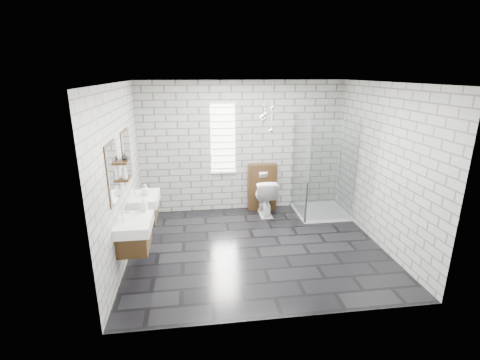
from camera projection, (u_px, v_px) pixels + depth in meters
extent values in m
cube|color=black|center=(256.00, 248.00, 5.91)|extent=(4.20, 3.60, 0.02)
cube|color=white|center=(259.00, 82.00, 5.10)|extent=(4.20, 3.60, 0.02)
cube|color=#A1A19B|center=(242.00, 147.00, 7.22)|extent=(4.20, 0.02, 2.70)
cube|color=#A1A19B|center=(287.00, 216.00, 3.80)|extent=(4.20, 0.02, 2.70)
cube|color=#A1A19B|center=(120.00, 176.00, 5.24)|extent=(0.02, 3.60, 2.70)
cube|color=#A1A19B|center=(382.00, 166.00, 5.77)|extent=(0.02, 3.60, 2.70)
cube|color=#3D2812|center=(135.00, 239.00, 5.00)|extent=(0.42, 0.62, 0.30)
cube|color=silver|center=(149.00, 236.00, 5.02)|extent=(0.02, 0.35, 0.01)
cube|color=white|center=(135.00, 225.00, 4.94)|extent=(0.47, 0.70, 0.15)
cylinder|color=silver|center=(123.00, 216.00, 4.88)|extent=(0.04, 0.04, 0.12)
cylinder|color=silver|center=(126.00, 213.00, 4.87)|extent=(0.10, 0.02, 0.02)
cube|color=white|center=(113.00, 173.00, 4.68)|extent=(0.03, 0.55, 0.80)
cube|color=#3D2812|center=(112.00, 173.00, 4.68)|extent=(0.01, 0.59, 0.84)
cube|color=#3D2812|center=(144.00, 211.00, 5.99)|extent=(0.42, 0.62, 0.30)
cube|color=silver|center=(156.00, 209.00, 6.01)|extent=(0.02, 0.35, 0.01)
cube|color=white|center=(144.00, 199.00, 5.93)|extent=(0.47, 0.70, 0.15)
cylinder|color=silver|center=(134.00, 192.00, 5.87)|extent=(0.04, 0.04, 0.12)
cylinder|color=silver|center=(137.00, 189.00, 5.86)|extent=(0.10, 0.02, 0.02)
cube|color=white|center=(127.00, 155.00, 5.67)|extent=(0.03, 0.55, 0.80)
cube|color=#3D2812|center=(126.00, 155.00, 5.67)|extent=(0.01, 0.59, 0.84)
cube|color=#3D2812|center=(125.00, 179.00, 5.21)|extent=(0.14, 0.30, 0.03)
cube|color=#3D2812|center=(124.00, 162.00, 5.14)|extent=(0.14, 0.30, 0.03)
cube|color=white|center=(223.00, 138.00, 7.09)|extent=(0.50, 0.02, 1.40)
cube|color=silver|center=(222.00, 103.00, 6.86)|extent=(0.56, 0.04, 0.04)
cube|color=silver|center=(223.00, 172.00, 7.29)|extent=(0.56, 0.04, 0.04)
cube|color=silver|center=(223.00, 168.00, 7.26)|extent=(0.48, 0.01, 0.02)
cube|color=silver|center=(223.00, 162.00, 7.21)|extent=(0.48, 0.01, 0.02)
cube|color=silver|center=(223.00, 155.00, 7.17)|extent=(0.48, 0.01, 0.02)
cube|color=silver|center=(223.00, 149.00, 7.13)|extent=(0.48, 0.01, 0.02)
cube|color=silver|center=(223.00, 142.00, 7.09)|extent=(0.48, 0.01, 0.02)
cube|color=silver|center=(223.00, 135.00, 7.05)|extent=(0.48, 0.01, 0.02)
cube|color=silver|center=(223.00, 128.00, 7.01)|extent=(0.48, 0.01, 0.02)
cube|color=silver|center=(223.00, 121.00, 6.96)|extent=(0.48, 0.01, 0.02)
cube|color=silver|center=(223.00, 114.00, 6.92)|extent=(0.48, 0.01, 0.03)
cube|color=silver|center=(222.00, 107.00, 6.88)|extent=(0.48, 0.01, 0.03)
cube|color=#3D2812|center=(262.00, 187.00, 7.42)|extent=(0.60, 0.20, 1.00)
cube|color=silver|center=(263.00, 175.00, 7.23)|extent=(0.18, 0.01, 0.12)
cube|color=white|center=(320.00, 211.00, 7.33)|extent=(1.00, 1.00, 0.06)
cube|color=silver|center=(333.00, 172.00, 6.57)|extent=(1.00, 0.01, 2.00)
cube|color=silver|center=(300.00, 167.00, 6.97)|extent=(0.01, 1.00, 2.00)
cube|color=silver|center=(308.00, 173.00, 6.51)|extent=(0.03, 0.03, 2.00)
cube|color=silver|center=(357.00, 172.00, 6.63)|extent=(0.03, 0.03, 2.00)
cylinder|color=silver|center=(341.00, 159.00, 7.26)|extent=(0.02, 0.02, 1.80)
cylinder|color=silver|center=(341.00, 115.00, 6.97)|extent=(0.14, 0.14, 0.02)
sphere|color=silver|center=(263.00, 116.00, 6.54)|extent=(0.09, 0.09, 0.09)
cylinder|color=silver|center=(263.00, 97.00, 6.43)|extent=(0.01, 0.01, 0.60)
sphere|color=silver|center=(271.00, 130.00, 6.69)|extent=(0.09, 0.09, 0.09)
cylinder|color=silver|center=(272.00, 105.00, 6.54)|extent=(0.01, 0.01, 0.88)
sphere|color=silver|center=(265.00, 114.00, 6.69)|extent=(0.09, 0.09, 0.09)
cylinder|color=silver|center=(266.00, 96.00, 6.59)|extent=(0.01, 0.01, 0.58)
sphere|color=silver|center=(264.00, 119.00, 6.72)|extent=(0.09, 0.09, 0.09)
cylinder|color=silver|center=(264.00, 99.00, 6.60)|extent=(0.01, 0.01, 0.67)
sphere|color=silver|center=(272.00, 107.00, 6.64)|extent=(0.09, 0.09, 0.09)
cylinder|color=silver|center=(273.00, 93.00, 6.56)|extent=(0.01, 0.01, 0.45)
imported|color=white|center=(264.00, 196.00, 7.22)|extent=(0.42, 0.74, 0.76)
imported|color=#B2B2B2|center=(144.00, 205.00, 5.19)|extent=(0.11, 0.12, 0.20)
imported|color=#B2B2B2|center=(145.00, 190.00, 5.88)|extent=(0.19, 0.19, 0.19)
imported|color=#B2B2B2|center=(124.00, 172.00, 5.11)|extent=(0.09, 0.09, 0.22)
imported|color=#B2B2B2|center=(125.00, 157.00, 5.17)|extent=(0.11, 0.11, 0.10)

